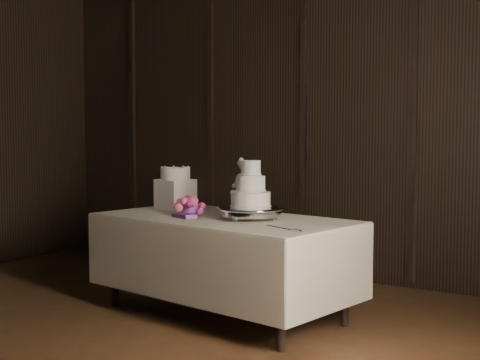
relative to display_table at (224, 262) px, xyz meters
name	(u,v)px	position (x,y,z in m)	size (l,w,h in m)	color
room	(5,114)	(-0.18, -1.83, 1.08)	(6.08, 7.08, 3.08)	black
display_table	(224,262)	(0.00, 0.00, 0.00)	(2.12, 1.33, 0.76)	silver
cake_stand	(251,214)	(0.25, -0.01, 0.39)	(0.48, 0.48, 0.09)	silver
wedding_cake	(247,189)	(0.22, -0.02, 0.57)	(0.34, 0.29, 0.35)	white
bouquet	(189,207)	(-0.28, -0.06, 0.41)	(0.30, 0.40, 0.19)	#EC4E86
box_pedestal	(175,194)	(-0.66, 0.25, 0.47)	(0.26, 0.26, 0.25)	white
small_cake	(175,173)	(-0.66, 0.25, 0.64)	(0.25, 0.25, 0.10)	white
cake_knife	(279,228)	(0.66, -0.30, 0.35)	(0.37, 0.02, 0.01)	silver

